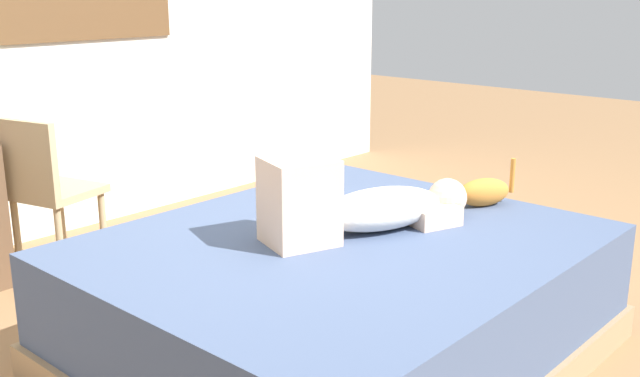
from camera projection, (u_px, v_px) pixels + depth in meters
name	position (u px, v px, depth m)	size (l,w,h in m)	color
ground_plane	(322.00, 353.00, 3.11)	(16.00, 16.00, 0.00)	olive
bed	(340.00, 299.00, 3.03)	(1.99, 1.69, 0.52)	#997A56
person_lying	(361.00, 205.00, 3.01)	(0.93, 0.53, 0.34)	silver
cat	(480.00, 192.00, 3.37)	(0.33, 0.22, 0.21)	#C67A2D
chair_by_desk	(45.00, 186.00, 3.76)	(0.46, 0.46, 0.86)	tan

